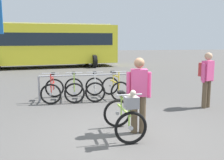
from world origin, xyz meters
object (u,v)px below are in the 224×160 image
at_px(racked_bike_red, 53,90).
at_px(racked_bike_yellow, 115,87).
at_px(pedestrian_with_backpack, 207,76).
at_px(person_with_featured_bike, 139,92).
at_px(racked_bike_white, 95,88).
at_px(racked_bike_lime, 74,89).
at_px(featured_bicycle, 125,115).
at_px(bus_distant, 45,43).

xyz_separation_m(racked_bike_red, racked_bike_yellow, (2.10, 0.07, -0.00)).
bearing_deg(pedestrian_with_backpack, person_with_featured_bike, -146.37).
xyz_separation_m(racked_bike_white, person_with_featured_bike, (0.58, -3.39, 0.54)).
relative_size(racked_bike_red, racked_bike_white, 0.97).
height_order(racked_bike_red, person_with_featured_bike, person_with_featured_bike).
bearing_deg(racked_bike_lime, pedestrian_with_backpack, -23.60).
height_order(featured_bicycle, person_with_featured_bike, person_with_featured_bike).
distance_m(racked_bike_red, racked_bike_yellow, 2.10).
bearing_deg(person_with_featured_bike, racked_bike_red, 120.59).
bearing_deg(racked_bike_red, person_with_featured_bike, -59.41).
height_order(racked_bike_lime, racked_bike_white, same).
xyz_separation_m(person_with_featured_bike, bus_distant, (-2.95, 13.75, 0.83)).
bearing_deg(pedestrian_with_backpack, racked_bike_yellow, 144.74).
relative_size(racked_bike_white, racked_bike_yellow, 0.97).
bearing_deg(bus_distant, pedestrian_with_backpack, -65.47).
distance_m(racked_bike_yellow, pedestrian_with_backpack, 3.02).
bearing_deg(person_with_featured_bike, bus_distant, 102.12).
relative_size(racked_bike_lime, pedestrian_with_backpack, 0.68).
xyz_separation_m(racked_bike_white, featured_bicycle, (0.24, -3.59, 0.12)).
height_order(featured_bicycle, bus_distant, bus_distant).
bearing_deg(bus_distant, featured_bicycle, -79.38).
relative_size(racked_bike_white, person_with_featured_bike, 0.71).
xyz_separation_m(racked_bike_lime, person_with_featured_bike, (1.28, -3.37, 0.54)).
distance_m(racked_bike_yellow, bus_distant, 10.88).
xyz_separation_m(racked_bike_red, person_with_featured_bike, (1.98, -3.34, 0.54)).
distance_m(racked_bike_yellow, featured_bicycle, 3.64).
bearing_deg(featured_bicycle, bus_distant, 100.62).
bearing_deg(racked_bike_lime, racked_bike_yellow, 1.81).
height_order(racked_bike_red, bus_distant, bus_distant).
xyz_separation_m(racked_bike_red, bus_distant, (-0.98, 10.41, 1.37)).
bearing_deg(racked_bike_red, featured_bicycle, -65.17).
bearing_deg(bus_distant, racked_bike_lime, -80.83).
bearing_deg(racked_bike_yellow, racked_bike_red, -178.19).
height_order(racked_bike_lime, featured_bicycle, featured_bicycle).
distance_m(racked_bike_lime, racked_bike_white, 0.70).
relative_size(racked_bike_red, bus_distant, 0.11).
bearing_deg(racked_bike_yellow, racked_bike_white, -178.19).
bearing_deg(racked_bike_yellow, featured_bicycle, -97.28).
bearing_deg(featured_bicycle, person_with_featured_bike, 30.35).
relative_size(racked_bike_red, racked_bike_lime, 1.01).
relative_size(racked_bike_lime, featured_bicycle, 0.91).
xyz_separation_m(racked_bike_red, racked_bike_lime, (0.70, 0.02, 0.00)).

